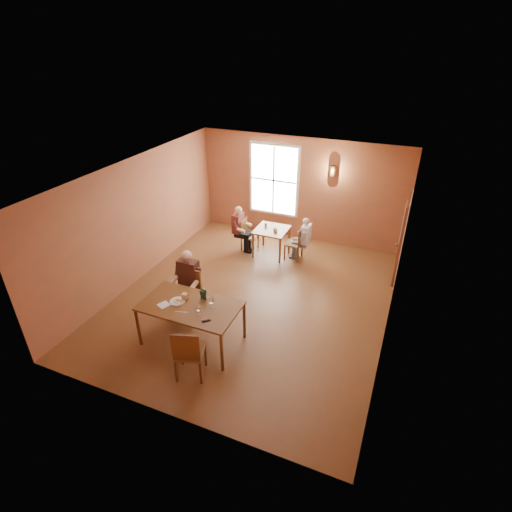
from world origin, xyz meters
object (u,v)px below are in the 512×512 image
at_px(main_table, 192,323).
at_px(chair_diner_main, 187,296).
at_px(chair_empty, 190,351).
at_px(chair_diner_white, 294,243).
at_px(diner_white, 295,239).
at_px(diner_main, 185,290).
at_px(chair_diner_maroon, 250,235).
at_px(diner_maroon, 249,229).
at_px(second_table, 271,242).

relative_size(main_table, chair_diner_main, 1.75).
distance_m(chair_empty, chair_diner_white, 4.79).
bearing_deg(chair_diner_main, diner_white, -111.90).
height_order(diner_main, chair_diner_maroon, diner_main).
height_order(diner_main, chair_diner_white, diner_main).
bearing_deg(chair_diner_main, chair_diner_maroon, -90.26).
bearing_deg(diner_white, chair_diner_white, 90.00).
distance_m(main_table, diner_maroon, 4.03).
height_order(chair_empty, chair_diner_maroon, chair_empty).
bearing_deg(chair_empty, main_table, 100.96).
height_order(chair_diner_main, diner_maroon, diner_maroon).
bearing_deg(diner_main, diner_maroon, -89.74).
height_order(chair_diner_main, diner_white, diner_white).
relative_size(second_table, diner_white, 0.73).
bearing_deg(diner_white, chair_diner_main, 158.10).
distance_m(main_table, diner_white, 4.09).
relative_size(second_table, chair_diner_white, 0.91).
bearing_deg(main_table, chair_diner_main, 127.57).
bearing_deg(chair_empty, diner_main, 105.66).
distance_m(second_table, chair_diner_white, 0.66).
xyz_separation_m(main_table, chair_diner_main, (-0.50, 0.65, 0.10)).
height_order(chair_diner_white, diner_maroon, diner_maroon).
xyz_separation_m(chair_diner_main, diner_white, (1.34, 3.35, 0.04)).
xyz_separation_m(chair_diner_main, diner_maroon, (-0.02, 3.35, 0.09)).
bearing_deg(chair_diner_main, diner_maroon, -89.74).
bearing_deg(main_table, diner_white, 78.06).
distance_m(diner_white, chair_diner_maroon, 1.34).
relative_size(chair_diner_white, chair_diner_maroon, 1.05).
relative_size(diner_main, chair_empty, 1.30).
distance_m(chair_diner_main, chair_empty, 1.71).
relative_size(diner_main, chair_diner_maroon, 1.58).
xyz_separation_m(diner_main, diner_white, (1.34, 3.38, -0.13)).
distance_m(second_table, diner_white, 0.71).
relative_size(second_table, diner_maroon, 0.68).
relative_size(chair_diner_main, diner_main, 0.76).
relative_size(chair_diner_main, chair_empty, 0.99).
xyz_separation_m(main_table, diner_maroon, (-0.52, 4.00, 0.18)).
distance_m(diner_white, diner_maroon, 1.36).
bearing_deg(diner_maroon, second_table, 90.00).
height_order(main_table, diner_white, diner_white).
relative_size(chair_diner_white, diner_maroon, 0.75).
xyz_separation_m(chair_empty, diner_maroon, (-0.95, 4.78, 0.08)).
height_order(chair_empty, diner_maroon, diner_maroon).
distance_m(chair_empty, diner_white, 4.79).
xyz_separation_m(chair_diner_main, diner_main, (0.00, -0.03, 0.17)).
bearing_deg(chair_diner_white, chair_diner_maroon, 90.00).
relative_size(second_table, chair_diner_maroon, 0.95).
bearing_deg(diner_maroon, diner_main, 0.26).
bearing_deg(diner_maroon, chair_diner_main, 0.26).
bearing_deg(chair_diner_maroon, diner_white, 90.00).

